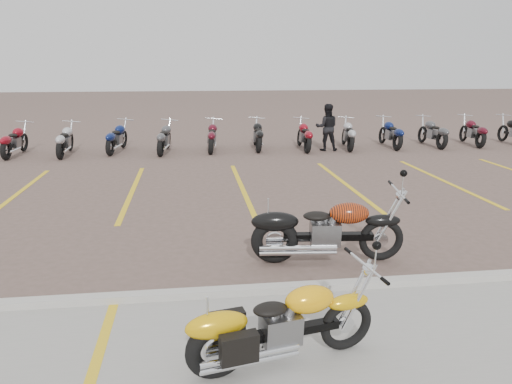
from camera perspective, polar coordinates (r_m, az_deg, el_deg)
The scene contains 7 objects.
ground at distance 8.76m, azimuth 1.14°, elevation -5.76°, with size 100.00×100.00×0.00m, color brown.
curb at distance 6.92m, azimuth 3.69°, elevation -10.97°, with size 60.00×0.18×0.12m, color #ADAAA3.
parking_stripes at distance 12.56m, azimuth -1.62°, elevation 0.53°, with size 38.00×5.50×0.01m, color gold, non-canonical shape.
yellow_cruiser at distance 5.27m, azimuth 2.60°, elevation -15.22°, with size 2.03×0.55×0.85m.
flame_cruiser at distance 7.83m, azimuth 7.76°, elevation -4.61°, with size 2.38×0.45×0.98m.
person_b at distance 18.01m, azimuth 8.10°, elevation 7.33°, with size 0.81×0.63×1.66m, color black.
bg_bike_row at distance 18.05m, azimuth 0.08°, elevation 6.59°, with size 20.56×2.03×1.10m.
Camera 1 is at (-1.26, -8.12, 3.03)m, focal length 35.00 mm.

